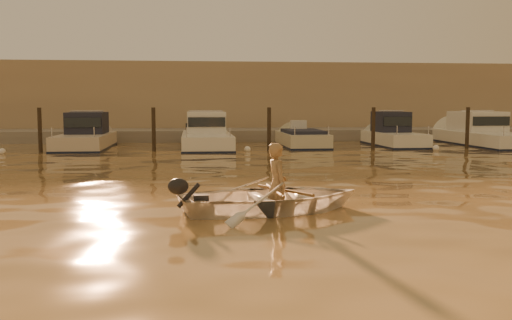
{
  "coord_description": "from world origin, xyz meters",
  "views": [
    {
      "loc": [
        -3.77,
        -12.47,
        2.19
      ],
      "look_at": [
        -2.15,
        1.88,
        0.75
      ],
      "focal_mm": 40.0,
      "sensor_mm": 36.0,
      "label": 1
    }
  ],
  "objects": [
    {
      "name": "piling_4",
      "position": [
        9.5,
        13.8,
        0.9
      ],
      "size": [
        0.18,
        0.18,
        2.2
      ],
      "primitive_type": "cylinder",
      "color": "#2D2319",
      "rests_on": "ground_plane"
    },
    {
      "name": "moored_boat_2",
      "position": [
        -3.05,
        16.0,
        0.62
      ],
      "size": [
        2.37,
        7.91,
        1.75
      ],
      "primitive_type": null,
      "color": "white",
      "rests_on": "ground_plane"
    },
    {
      "name": "fender_d",
      "position": [
        2.44,
        13.87,
        0.1
      ],
      "size": [
        0.3,
        0.3,
        0.3
      ],
      "primitive_type": "sphere",
      "color": "#DC5419",
      "rests_on": "ground_plane"
    },
    {
      "name": "moored_boat_1",
      "position": [
        -8.94,
        16.0,
        0.62
      ],
      "size": [
        2.25,
        6.69,
        1.75
      ],
      "primitive_type": null,
      "color": "beige",
      "rests_on": "ground_plane"
    },
    {
      "name": "ground_plane",
      "position": [
        0.0,
        0.0,
        0.0
      ],
      "size": [
        160.0,
        160.0,
        0.0
      ],
      "primitive_type": "plane",
      "color": "brown",
      "rests_on": "ground"
    },
    {
      "name": "moored_boat_3",
      "position": [
        1.78,
        16.0,
        0.22
      ],
      "size": [
        2.01,
        5.83,
        0.95
      ],
      "primitive_type": null,
      "color": "beige",
      "rests_on": "ground_plane"
    },
    {
      "name": "oar_port",
      "position": [
        -1.91,
        -1.07,
        0.42
      ],
      "size": [
        0.87,
        1.96,
        0.13
      ],
      "primitive_type": "cylinder",
      "rotation": [
        1.54,
        0.0,
        0.4
      ],
      "color": "brown",
      "rests_on": "dinghy"
    },
    {
      "name": "person",
      "position": [
        -2.05,
        -1.1,
        0.55
      ],
      "size": [
        0.51,
        0.68,
        1.69
      ],
      "primitive_type": "imported",
      "rotation": [
        0.0,
        0.0,
        1.76
      ],
      "color": "#95744A",
      "rests_on": "dinghy"
    },
    {
      "name": "fender_b",
      "position": [
        -8.02,
        13.27,
        0.1
      ],
      "size": [
        0.3,
        0.3,
        0.3
      ],
      "primitive_type": "sphere",
      "color": "#C96317",
      "rests_on": "ground_plane"
    },
    {
      "name": "fender_c",
      "position": [
        -1.28,
        13.19,
        0.1
      ],
      "size": [
        0.3,
        0.3,
        0.3
      ],
      "primitive_type": "sphere",
      "color": "white",
      "rests_on": "ground_plane"
    },
    {
      "name": "waterfront_building",
      "position": [
        0.0,
        27.0,
        2.4
      ],
      "size": [
        46.0,
        7.0,
        4.8
      ],
      "primitive_type": "cube",
      "color": "#9E8466",
      "rests_on": "quay"
    },
    {
      "name": "piling_1",
      "position": [
        -5.5,
        13.8,
        0.9
      ],
      "size": [
        0.18,
        0.18,
        2.2
      ],
      "primitive_type": "cylinder",
      "color": "#2D2319",
      "rests_on": "ground_plane"
    },
    {
      "name": "outboard_motor",
      "position": [
        -3.62,
        -1.4,
        0.28
      ],
      "size": [
        0.96,
        0.56,
        0.7
      ],
      "primitive_type": null,
      "rotation": [
        0.0,
        0.0,
        0.19
      ],
      "color": "black",
      "rests_on": "dinghy"
    },
    {
      "name": "quay",
      "position": [
        0.0,
        21.5,
        0.15
      ],
      "size": [
        52.0,
        4.0,
        1.0
      ],
      "primitive_type": "cube",
      "color": "gray",
      "rests_on": "ground_plane"
    },
    {
      "name": "moored_boat_4",
      "position": [
        6.62,
        16.0,
        0.62
      ],
      "size": [
        1.94,
        6.08,
        1.75
      ],
      "primitive_type": null,
      "color": "silver",
      "rests_on": "ground_plane"
    },
    {
      "name": "dinghy",
      "position": [
        -2.15,
        -1.12,
        0.27
      ],
      "size": [
        4.2,
        3.34,
        0.78
      ],
      "primitive_type": "imported",
      "rotation": [
        0.0,
        0.0,
        1.76
      ],
      "color": "silver",
      "rests_on": "ground_plane"
    },
    {
      "name": "piling_0",
      "position": [
        -10.5,
        13.8,
        0.9
      ],
      "size": [
        0.18,
        0.18,
        2.2
      ],
      "primitive_type": "cylinder",
      "color": "#2D2319",
      "rests_on": "ground_plane"
    },
    {
      "name": "piling_2",
      "position": [
        -0.2,
        13.8,
        0.9
      ],
      "size": [
        0.18,
        0.18,
        2.2
      ],
      "primitive_type": "cylinder",
      "color": "#2D2319",
      "rests_on": "ground_plane"
    },
    {
      "name": "fender_e",
      "position": [
        7.6,
        13.03,
        0.1
      ],
      "size": [
        0.3,
        0.3,
        0.3
      ],
      "primitive_type": "sphere",
      "color": "white",
      "rests_on": "ground_plane"
    },
    {
      "name": "piling_3",
      "position": [
        4.8,
        13.8,
        0.9
      ],
      "size": [
        0.18,
        0.18,
        2.2
      ],
      "primitive_type": "cylinder",
      "color": "#2D2319",
      "rests_on": "ground_plane"
    },
    {
      "name": "fender_a",
      "position": [
        -11.96,
        13.21,
        0.1
      ],
      "size": [
        0.3,
        0.3,
        0.3
      ],
      "primitive_type": "sphere",
      "color": "white",
      "rests_on": "ground_plane"
    },
    {
      "name": "oar_starboard",
      "position": [
        -2.1,
        -1.11,
        0.42
      ],
      "size": [
        0.09,
        2.1,
        0.13
      ],
      "primitive_type": "cylinder",
      "rotation": [
        1.54,
        0.0,
        0.01
      ],
      "color": "brown",
      "rests_on": "dinghy"
    },
    {
      "name": "moored_boat_5",
      "position": [
        11.52,
        16.0,
        0.62
      ],
      "size": [
        2.6,
        8.59,
        1.75
      ],
      "primitive_type": null,
      "color": "silver",
      "rests_on": "ground_plane"
    }
  ]
}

